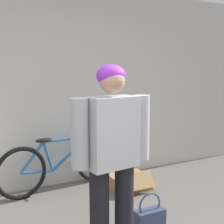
% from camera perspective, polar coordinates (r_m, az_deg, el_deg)
% --- Properties ---
extents(wall_back, '(8.00, 0.07, 2.60)m').
position_cam_1_polar(wall_back, '(4.02, -15.69, 4.23)').
color(wall_back, silver).
rests_on(wall_back, ground_plane).
extents(person, '(0.69, 0.26, 1.58)m').
position_cam_1_polar(person, '(2.51, -0.01, -6.85)').
color(person, black).
rests_on(person, ground_plane).
extents(bicycle, '(1.69, 0.46, 0.71)m').
position_cam_1_polar(bicycle, '(4.08, -9.24, -9.25)').
color(bicycle, black).
rests_on(bicycle, ground_plane).
extents(handbag, '(0.29, 0.13, 0.39)m').
position_cam_1_polar(handbag, '(3.15, 6.89, -18.89)').
color(handbag, '#334260').
rests_on(handbag, ground_plane).
extents(cardboard_box, '(0.48, 0.48, 0.25)m').
position_cam_1_polar(cardboard_box, '(4.15, 3.13, -12.57)').
color(cardboard_box, '#A87F51').
rests_on(cardboard_box, ground_plane).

